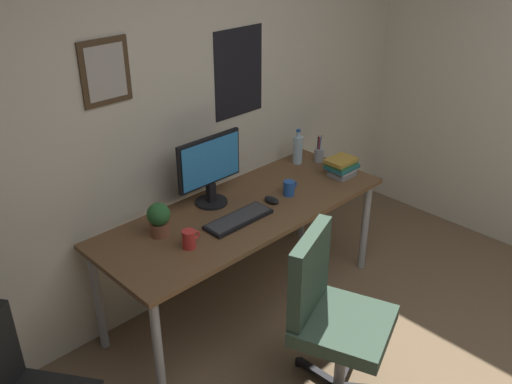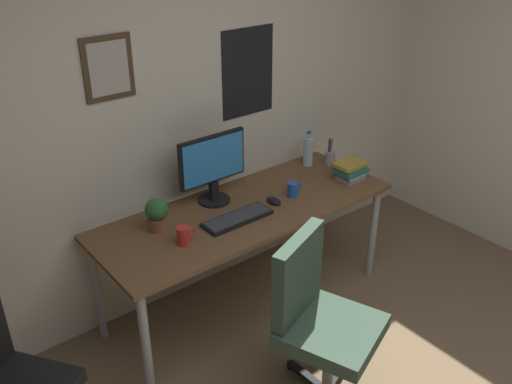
# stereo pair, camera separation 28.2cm
# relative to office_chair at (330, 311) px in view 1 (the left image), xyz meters

# --- Properties ---
(wall_back) EXTENTS (4.40, 0.10, 2.60)m
(wall_back) POSITION_rel_office_chair_xyz_m (0.03, 1.26, 0.77)
(wall_back) COLOR beige
(wall_back) RESTS_ON ground_plane
(desk) EXTENTS (1.89, 0.71, 0.72)m
(desk) POSITION_rel_office_chair_xyz_m (0.18, 0.83, 0.13)
(desk) COLOR brown
(desk) RESTS_ON ground_plane
(office_chair) EXTENTS (0.59, 0.60, 0.95)m
(office_chair) POSITION_rel_office_chair_xyz_m (0.00, 0.00, 0.00)
(office_chair) COLOR #334738
(office_chair) RESTS_ON ground_plane
(monitor) EXTENTS (0.46, 0.20, 0.43)m
(monitor) POSITION_rel_office_chair_xyz_m (0.09, 1.03, 0.43)
(monitor) COLOR black
(monitor) RESTS_ON desk
(keyboard) EXTENTS (0.43, 0.15, 0.03)m
(keyboard) POSITION_rel_office_chair_xyz_m (0.06, 0.74, 0.21)
(keyboard) COLOR black
(keyboard) RESTS_ON desk
(computer_mouse) EXTENTS (0.06, 0.11, 0.04)m
(computer_mouse) POSITION_rel_office_chair_xyz_m (0.36, 0.77, 0.21)
(computer_mouse) COLOR black
(computer_mouse) RESTS_ON desk
(water_bottle) EXTENTS (0.07, 0.07, 0.25)m
(water_bottle) POSITION_rel_office_chair_xyz_m (0.91, 1.05, 0.30)
(water_bottle) COLOR silver
(water_bottle) RESTS_ON desk
(coffee_mug_near) EXTENTS (0.11, 0.07, 0.10)m
(coffee_mug_near) POSITION_rel_office_chair_xyz_m (-0.32, 0.72, 0.25)
(coffee_mug_near) COLOR red
(coffee_mug_near) RESTS_ON desk
(coffee_mug_far) EXTENTS (0.11, 0.07, 0.10)m
(coffee_mug_far) POSITION_rel_office_chair_xyz_m (0.51, 0.76, 0.24)
(coffee_mug_far) COLOR #2659B2
(coffee_mug_far) RESTS_ON desk
(potted_plant) EXTENTS (0.13, 0.13, 0.20)m
(potted_plant) POSITION_rel_office_chair_xyz_m (-0.36, 0.94, 0.30)
(potted_plant) COLOR brown
(potted_plant) RESTS_ON desk
(pen_cup) EXTENTS (0.07, 0.07, 0.20)m
(pen_cup) POSITION_rel_office_chair_xyz_m (1.04, 0.96, 0.25)
(pen_cup) COLOR #9EA0A5
(pen_cup) RESTS_ON desk
(book_stack_left) EXTENTS (0.21, 0.16, 0.13)m
(book_stack_left) POSITION_rel_office_chair_xyz_m (0.97, 0.70, 0.26)
(book_stack_left) COLOR gray
(book_stack_left) RESTS_ON desk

